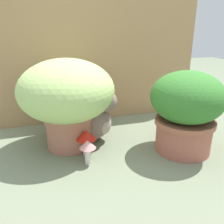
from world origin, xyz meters
TOP-DOWN VIEW (x-y plane):
  - ground_plane at (0.00, 0.00)m, footprint 6.00×6.00m
  - cardboard_backdrop at (0.12, 0.47)m, footprint 1.29×0.03m
  - grass_planter at (-0.13, 0.13)m, footprint 0.46×0.46m
  - leafy_planter at (0.41, -0.07)m, footprint 0.35×0.35m
  - cat at (-0.01, 0.17)m, footprint 0.32×0.31m
  - mushroom_ornament_red at (-0.06, 0.02)m, footprint 0.10×0.10m
  - mushroom_ornament_pink at (-0.07, -0.06)m, footprint 0.07×0.07m

SIDE VIEW (x-z plane):
  - ground_plane at x=0.00m, z-range 0.00..0.00m
  - mushroom_ornament_pink at x=-0.07m, z-range 0.02..0.14m
  - mushroom_ornament_red at x=-0.06m, z-range 0.03..0.16m
  - cat at x=-0.01m, z-range -0.04..0.28m
  - leafy_planter at x=0.41m, z-range 0.02..0.41m
  - grass_planter at x=-0.13m, z-range 0.05..0.49m
  - cardboard_backdrop at x=0.12m, z-range 0.00..0.81m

